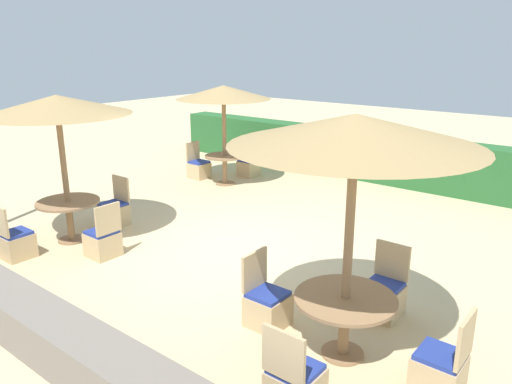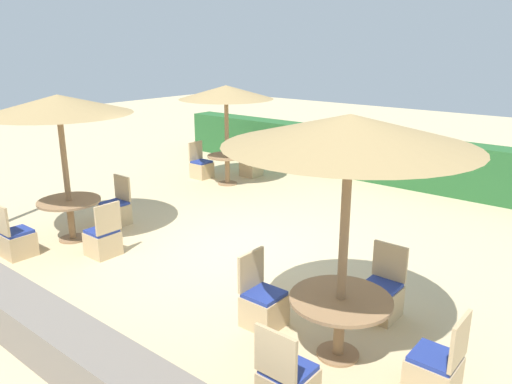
{
  "view_description": "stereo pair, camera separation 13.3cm",
  "coord_description": "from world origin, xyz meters",
  "px_view_note": "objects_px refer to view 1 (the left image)",
  "views": [
    {
      "loc": [
        5.15,
        -5.87,
        3.38
      ],
      "look_at": [
        0.0,
        0.6,
        0.9
      ],
      "focal_mm": 35.0,
      "sensor_mm": 36.0,
      "label": 1
    },
    {
      "loc": [
        5.25,
        -5.78,
        3.38
      ],
      "look_at": [
        0.0,
        0.6,
        0.9
      ],
      "focal_mm": 35.0,
      "sensor_mm": 36.0,
      "label": 2
    }
  ],
  "objects_px": {
    "patio_chair_front_right_north": "(383,296)",
    "round_table_front_left": "(69,209)",
    "round_table_front_right": "(345,309)",
    "patio_chair_front_left_south": "(16,243)",
    "patio_chair_back_left_west": "(199,168)",
    "parasol_front_right": "(355,131)",
    "patio_chair_front_right_west": "(267,306)",
    "patio_chair_front_left_north": "(114,212)",
    "round_table_back_left": "(225,162)",
    "patio_chair_back_left_north": "(249,166)",
    "patio_chair_front_left_east": "(103,241)",
    "parasol_front_left": "(57,106)",
    "patio_chair_front_right_east": "(440,370)",
    "patio_chair_front_right_south": "(294,384)",
    "parasol_back_left": "(224,93)"
  },
  "relations": [
    {
      "from": "patio_chair_front_right_north",
      "to": "round_table_front_left",
      "type": "relative_size",
      "value": 0.86
    },
    {
      "from": "round_table_front_right",
      "to": "round_table_front_left",
      "type": "bearing_deg",
      "value": -179.95
    },
    {
      "from": "patio_chair_front_left_south",
      "to": "patio_chair_back_left_west",
      "type": "xyz_separation_m",
      "value": [
        -1.24,
        5.45,
        0.0
      ]
    },
    {
      "from": "parasol_front_right",
      "to": "patio_chair_front_right_west",
      "type": "height_order",
      "value": "parasol_front_right"
    },
    {
      "from": "parasol_front_right",
      "to": "patio_chair_front_left_south",
      "type": "distance_m",
      "value": 6.01
    },
    {
      "from": "patio_chair_front_left_north",
      "to": "round_table_back_left",
      "type": "height_order",
      "value": "patio_chair_front_left_north"
    },
    {
      "from": "patio_chair_back_left_west",
      "to": "patio_chair_back_left_north",
      "type": "bearing_deg",
      "value": 138.08
    },
    {
      "from": "patio_chair_front_right_west",
      "to": "patio_chair_front_right_north",
      "type": "distance_m",
      "value": 1.53
    },
    {
      "from": "parasol_front_right",
      "to": "patio_chair_front_left_east",
      "type": "height_order",
      "value": "parasol_front_right"
    },
    {
      "from": "parasol_front_right",
      "to": "parasol_front_left",
      "type": "bearing_deg",
      "value": -179.95
    },
    {
      "from": "patio_chair_front_right_west",
      "to": "patio_chair_front_left_north",
      "type": "relative_size",
      "value": 1.0
    },
    {
      "from": "round_table_front_right",
      "to": "parasol_front_left",
      "type": "relative_size",
      "value": 0.44
    },
    {
      "from": "patio_chair_front_left_north",
      "to": "patio_chair_front_right_north",
      "type": "bearing_deg",
      "value": -178.71
    },
    {
      "from": "patio_chair_front_right_east",
      "to": "patio_chair_back_left_north",
      "type": "xyz_separation_m",
      "value": [
        -6.9,
        5.42,
        0.0
      ]
    },
    {
      "from": "patio_chair_front_right_north",
      "to": "patio_chair_back_left_north",
      "type": "relative_size",
      "value": 1.0
    },
    {
      "from": "parasol_front_right",
      "to": "round_table_front_left",
      "type": "relative_size",
      "value": 2.53
    },
    {
      "from": "patio_chair_front_right_south",
      "to": "patio_chair_front_left_east",
      "type": "bearing_deg",
      "value": 167.36
    },
    {
      "from": "patio_chair_front_right_west",
      "to": "patio_chair_front_right_north",
      "type": "relative_size",
      "value": 1.0
    },
    {
      "from": "round_table_front_right",
      "to": "patio_chair_back_left_west",
      "type": "xyz_separation_m",
      "value": [
        -6.71,
        4.47,
        -0.32
      ]
    },
    {
      "from": "parasol_front_left",
      "to": "patio_chair_front_left_north",
      "type": "xyz_separation_m",
      "value": [
        -0.06,
        0.97,
        -2.13
      ]
    },
    {
      "from": "patio_chair_front_right_east",
      "to": "patio_chair_back_left_north",
      "type": "height_order",
      "value": "same"
    },
    {
      "from": "parasol_front_left",
      "to": "round_table_back_left",
      "type": "distance_m",
      "value": 4.84
    },
    {
      "from": "patio_chair_front_left_south",
      "to": "parasol_back_left",
      "type": "bearing_deg",
      "value": 93.27
    },
    {
      "from": "patio_chair_front_right_east",
      "to": "patio_chair_front_left_south",
      "type": "relative_size",
      "value": 1.0
    },
    {
      "from": "patio_chair_back_left_west",
      "to": "round_table_front_left",
      "type": "bearing_deg",
      "value": 15.91
    },
    {
      "from": "round_table_back_left",
      "to": "patio_chair_back_left_north",
      "type": "bearing_deg",
      "value": 92.67
    },
    {
      "from": "patio_chair_front_right_south",
      "to": "patio_chair_back_left_west",
      "type": "bearing_deg",
      "value": 140.8
    },
    {
      "from": "round_table_front_left",
      "to": "patio_chair_front_left_east",
      "type": "bearing_deg",
      "value": -2.63
    },
    {
      "from": "parasol_front_left",
      "to": "patio_chair_front_left_south",
      "type": "relative_size",
      "value": 2.76
    },
    {
      "from": "patio_chair_front_left_north",
      "to": "patio_chair_front_left_east",
      "type": "xyz_separation_m",
      "value": [
        1.09,
        -1.02,
        0.0
      ]
    },
    {
      "from": "patio_chair_front_left_east",
      "to": "patio_chair_front_left_south",
      "type": "relative_size",
      "value": 1.0
    },
    {
      "from": "patio_chair_back_left_west",
      "to": "patio_chair_front_left_east",
      "type": "bearing_deg",
      "value": 27.0
    },
    {
      "from": "round_table_back_left",
      "to": "patio_chair_front_right_south",
      "type": "bearing_deg",
      "value": -43.34
    },
    {
      "from": "round_table_front_right",
      "to": "parasol_back_left",
      "type": "xyz_separation_m",
      "value": [
        -5.78,
        4.46,
        1.66
      ]
    },
    {
      "from": "parasol_front_right",
      "to": "patio_chair_front_left_south",
      "type": "xyz_separation_m",
      "value": [
        -5.47,
        -0.98,
        -2.28
      ]
    },
    {
      "from": "patio_chair_front_right_east",
      "to": "patio_chair_front_left_east",
      "type": "bearing_deg",
      "value": 90.87
    },
    {
      "from": "patio_chair_front_left_north",
      "to": "patio_chair_front_left_east",
      "type": "bearing_deg",
      "value": 136.89
    },
    {
      "from": "round_table_front_left",
      "to": "parasol_back_left",
      "type": "relative_size",
      "value": 0.44
    },
    {
      "from": "parasol_front_left",
      "to": "patio_chair_front_right_south",
      "type": "bearing_deg",
      "value": -10.8
    },
    {
      "from": "patio_chair_front_right_south",
      "to": "round_table_front_left",
      "type": "height_order",
      "value": "patio_chair_front_right_south"
    },
    {
      "from": "parasol_back_left",
      "to": "patio_chair_back_left_west",
      "type": "bearing_deg",
      "value": 179.41
    },
    {
      "from": "patio_chair_front_right_east",
      "to": "patio_chair_front_left_east",
      "type": "relative_size",
      "value": 1.0
    },
    {
      "from": "patio_chair_front_right_east",
      "to": "round_table_front_right",
      "type": "bearing_deg",
      "value": 91.67
    },
    {
      "from": "round_table_back_left",
      "to": "parasol_front_left",
      "type": "bearing_deg",
      "value": -85.58
    },
    {
      "from": "patio_chair_front_left_east",
      "to": "patio_chair_back_left_west",
      "type": "relative_size",
      "value": 1.0
    },
    {
      "from": "patio_chair_front_right_east",
      "to": "patio_chair_front_left_east",
      "type": "distance_m",
      "value": 5.48
    },
    {
      "from": "patio_chair_back_left_west",
      "to": "parasol_back_left",
      "type": "bearing_deg",
      "value": 89.41
    },
    {
      "from": "patio_chair_front_right_east",
      "to": "parasol_back_left",
      "type": "bearing_deg",
      "value": 57.14
    },
    {
      "from": "patio_chair_front_right_west",
      "to": "patio_chair_back_left_north",
      "type": "relative_size",
      "value": 1.0
    },
    {
      "from": "round_table_front_right",
      "to": "patio_chair_front_right_east",
      "type": "relative_size",
      "value": 1.21
    }
  ]
}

